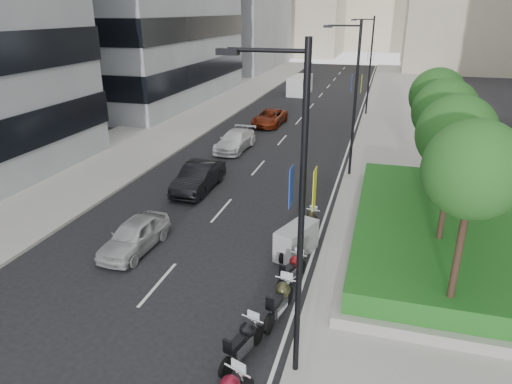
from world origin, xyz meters
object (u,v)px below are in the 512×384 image
at_px(motorcycle_5, 296,241).
at_px(motorcycle_6, 309,222).
at_px(delivery_van, 299,86).
at_px(car_b, 199,177).
at_px(car_d, 270,118).
at_px(lamp_post_0, 295,208).
at_px(motorcycle_4, 292,270).
at_px(lamp_post_2, 369,61).
at_px(car_a, 135,235).
at_px(lamp_post_1, 353,93).
at_px(motorcycle_3, 280,301).
at_px(car_c, 235,141).
at_px(motorcycle_2, 243,342).

height_order(motorcycle_5, motorcycle_6, motorcycle_5).
distance_m(motorcycle_6, delivery_van, 36.77).
xyz_separation_m(car_b, car_d, (0.02, 16.22, -0.09)).
relative_size(lamp_post_0, motorcycle_4, 4.56).
distance_m(lamp_post_0, lamp_post_2, 35.00).
xyz_separation_m(car_a, car_d, (-0.05, 23.41, 0.01)).
bearing_deg(lamp_post_2, lamp_post_1, -90.00).
distance_m(lamp_post_1, delivery_van, 29.20).
bearing_deg(motorcycle_4, motorcycle_6, 19.45).
bearing_deg(motorcycle_3, motorcycle_6, 10.12).
relative_size(motorcycle_5, car_b, 0.51).
bearing_deg(motorcycle_4, lamp_post_1, 14.56).
xyz_separation_m(lamp_post_0, lamp_post_2, (0.00, 35.00, 0.00)).
distance_m(motorcycle_3, car_b, 12.19).
xyz_separation_m(lamp_post_2, car_d, (-7.82, -6.45, -4.39)).
height_order(motorcycle_5, car_c, car_c).
distance_m(motorcycle_4, car_b, 10.51).
bearing_deg(motorcycle_2, motorcycle_6, 13.16).
relative_size(motorcycle_5, car_d, 0.48).
xyz_separation_m(motorcycle_2, delivery_van, (-6.80, 44.59, 0.42)).
relative_size(lamp_post_0, motorcycle_2, 4.17).
distance_m(motorcycle_6, car_c, 13.92).
relative_size(car_a, car_c, 0.83).
relative_size(lamp_post_0, lamp_post_1, 1.00).
distance_m(lamp_post_2, motorcycle_3, 32.97).
height_order(lamp_post_1, motorcycle_3, lamp_post_1).
xyz_separation_m(motorcycle_3, motorcycle_6, (-0.09, 6.34, -0.09)).
relative_size(lamp_post_1, lamp_post_2, 1.00).
distance_m(motorcycle_4, car_a, 6.94).
height_order(car_a, car_b, car_b).
distance_m(motorcycle_3, car_d, 27.12).
distance_m(lamp_post_1, motorcycle_4, 13.35).
relative_size(car_a, car_d, 0.81).
height_order(car_c, car_d, car_c).
bearing_deg(lamp_post_1, car_b, -149.19).
xyz_separation_m(lamp_post_2, car_c, (-8.35, -14.54, -4.37)).
xyz_separation_m(car_c, delivery_van, (0.13, 24.26, 0.32)).
relative_size(motorcycle_2, motorcycle_5, 0.92).
distance_m(car_b, car_c, 8.15).
xyz_separation_m(car_b, delivery_van, (-0.38, 32.40, 0.24)).
height_order(motorcycle_2, car_c, car_c).
relative_size(motorcycle_2, car_b, 0.46).
bearing_deg(lamp_post_2, car_b, -109.07).
relative_size(motorcycle_3, car_a, 0.59).
bearing_deg(lamp_post_0, car_d, 105.31).
distance_m(motorcycle_2, car_d, 29.13).
height_order(motorcycle_2, motorcycle_5, motorcycle_5).
height_order(motorcycle_4, car_b, car_b).
bearing_deg(delivery_van, lamp_post_1, -69.87).
bearing_deg(delivery_van, motorcycle_5, -75.84).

